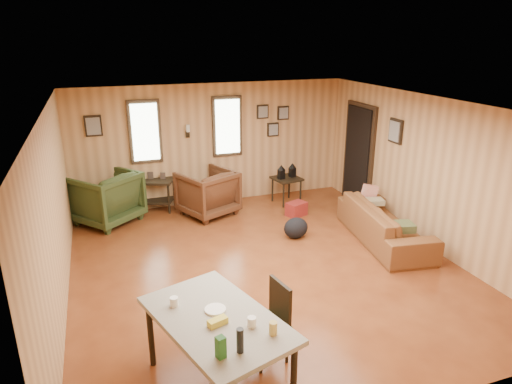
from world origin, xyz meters
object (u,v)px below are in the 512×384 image
dining_table (217,324)px  end_table (158,189)px  recliner_brown (207,191)px  recliner_green (105,195)px  sofa (385,217)px  side_table (287,176)px

dining_table → end_table: bearing=71.0°
end_table → dining_table: bearing=-91.6°
recliner_brown → recliner_green: (-1.83, 0.23, 0.05)m
sofa → recliner_green: (-4.32, 2.37, 0.10)m
end_table → sofa: bearing=-39.1°
recliner_brown → end_table: size_ratio=1.24×
sofa → recliner_brown: size_ratio=2.25×
recliner_brown → recliner_green: 1.85m
recliner_brown → side_table: bearing=158.5°
recliner_brown → dining_table: bearing=53.3°
recliner_green → side_table: (3.50, -0.15, 0.04)m
recliner_green → dining_table: (0.85, -4.70, 0.19)m
sofa → dining_table: 4.19m
sofa → dining_table: size_ratio=1.23×
side_table → dining_table: 5.27m
side_table → recliner_brown: bearing=-177.2°
end_table → dining_table: (-0.14, -5.04, 0.29)m
recliner_green → side_table: 3.51m
recliner_brown → end_table: (-0.85, 0.57, -0.05)m
recliner_brown → side_table: size_ratio=1.16×
recliner_green → end_table: recliner_green is taller
recliner_green → end_table: 1.05m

